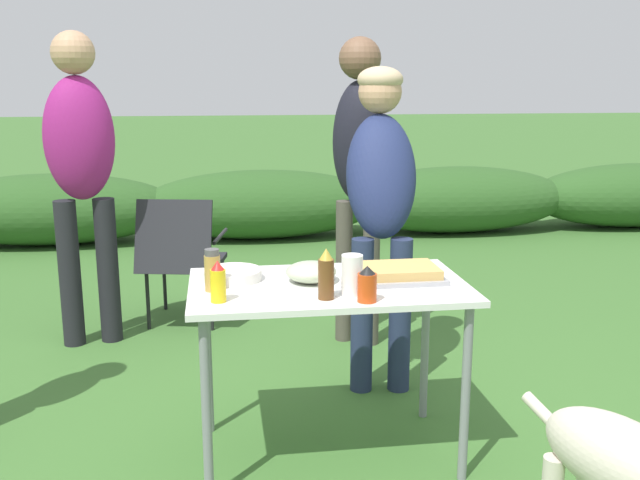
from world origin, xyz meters
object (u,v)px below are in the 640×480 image
Objects in this scene: mixing_bowl at (311,272)px; beer_bottle at (326,275)px; hot_sauce_bottle at (367,285)px; spice_jar at (212,271)px; mustard_bottle at (218,282)px; standing_person_in_red_jacket at (381,189)px; camp_chair_green_behind_table at (181,254)px; paper_cup_stack at (352,275)px; standing_person_in_navy_coat at (359,158)px; standing_person_in_gray_fleece at (81,161)px; plate_stack at (232,275)px; folding_table at (328,302)px; dog at (636,480)px; food_tray at (397,273)px.

mixing_bowl is 1.06× the size of beer_bottle.
spice_jar is at bearing 158.26° from hot_sauce_bottle.
standing_person_in_red_jacket is at bearing 47.57° from mustard_bottle.
camp_chair_green_behind_table is at bearing 142.54° from standing_person_in_red_jacket.
paper_cup_stack is 2.05m from camp_chair_green_behind_table.
spice_jar is 1.21× the size of hot_sauce_bottle.
standing_person_in_navy_coat is (0.81, 1.45, 0.29)m from mustard_bottle.
standing_person_in_gray_fleece is (-1.15, 1.69, 0.26)m from beer_bottle.
plate_stack is 1.17× the size of mixing_bowl.
mixing_bowl is at bearing 147.90° from folding_table.
camp_chair_green_behind_table is (-1.35, 2.80, 0.01)m from dog.
dog is at bearing -42.53° from spice_jar.
paper_cup_stack is (0.13, -0.20, 0.04)m from mixing_bowl.
paper_cup_stack is at bearing -63.98° from standing_person_in_gray_fleece.
standing_person_in_navy_coat reaches higher than food_tray.
dog is (0.58, -0.82, -0.34)m from hot_sauce_bottle.
food_tray is 0.67m from plate_stack.
standing_person_in_red_jacket is at bearing -58.37° from standing_person_in_navy_coat.
mixing_bowl is 1.35m from standing_person_in_navy_coat.
standing_person_in_gray_fleece is at bearing 127.65° from mixing_bowl.
hot_sauce_bottle is at bearing -74.65° from dog.
beer_bottle is at bearing -61.02° from camp_chair_green_behind_table.
plate_stack is 0.30m from mustard_bottle.
dog is at bearing -64.94° from standing_person_in_gray_fleece.
camp_chair_green_behind_table reaches higher than mixing_bowl.
paper_cup_stack is at bearing -14.35° from spice_jar.
mixing_bowl is 1.24× the size of spice_jar.
paper_cup_stack is 1.16m from dog.
food_tray is 1.51× the size of plate_stack.
food_tray is 0.44× the size of camp_chair_green_behind_table.
beer_bottle is (-0.04, -0.20, 0.17)m from folding_table.
plate_stack is 0.60m from hot_sauce_bottle.
food_tray is 0.74m from spice_jar.
spice_jar reaches higher than mixing_bowl.
folding_table is 7.11× the size of mustard_bottle.
plate_stack is at bearing -90.91° from standing_person_in_navy_coat.
plate_stack reaches higher than dog.
plate_stack is 0.30× the size of dog.
food_tray is 1.78× the size of mixing_bowl.
spice_jar reaches higher than folding_table.
dog is (0.68, -1.08, -0.20)m from folding_table.
mustard_bottle is (-0.72, -0.20, 0.05)m from food_tray.
folding_table is at bearing -74.45° from standing_person_in_navy_coat.
paper_cup_stack is at bearing -140.26° from food_tray.
folding_table is 0.87m from standing_person_in_red_jacket.
beer_bottle is 1.17× the size of spice_jar.
folding_table is at bearing -77.47° from dog.
hot_sauce_bottle is (0.56, -0.22, -0.02)m from spice_jar.
mustard_bottle is at bearing 171.80° from hot_sauce_bottle.
plate_stack is 0.14× the size of standing_person_in_navy_coat.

